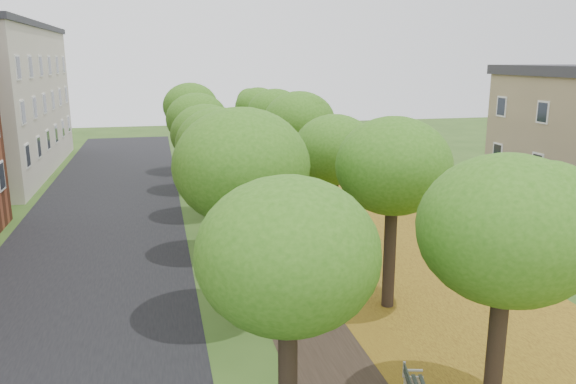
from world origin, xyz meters
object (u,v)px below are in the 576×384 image
car_silver (574,246)px  car_grey (479,207)px  car_red (528,224)px  car_white (434,188)px

car_silver → car_grey: 6.08m
car_red → car_white: size_ratio=1.05×
car_red → car_white: bearing=25.5°
car_grey → car_white: bearing=1.6°
car_silver → car_grey: bearing=-14.3°
car_silver → car_grey: car_grey is taller
car_red → car_grey: size_ratio=0.90×
car_silver → car_white: size_ratio=0.87×
car_silver → car_red: 2.76m
car_white → car_grey: bearing=-174.6°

